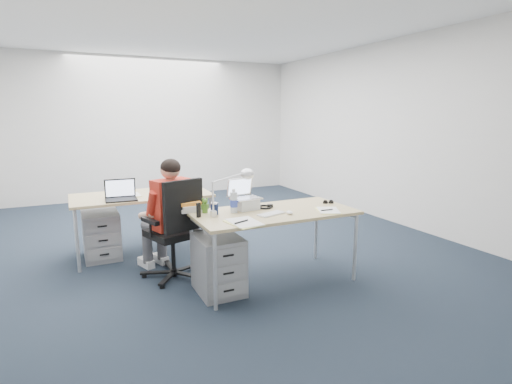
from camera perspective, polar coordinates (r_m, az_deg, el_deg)
floor at (r=5.35m, az=-6.88°, el=-7.30°), size 7.00×7.00×0.00m
room at (r=5.08m, az=-7.33°, el=11.38°), size 6.02×7.02×2.80m
desk_near at (r=3.98m, az=2.57°, el=-3.38°), size 1.60×0.80×0.73m
desk_far at (r=4.99m, az=-16.00°, el=-0.85°), size 1.60×0.80×0.73m
office_chair at (r=4.25m, az=-11.52°, el=-8.08°), size 0.84×0.84×1.05m
seated_person at (r=4.31m, az=-12.81°, el=-3.39°), size 0.51×0.72×1.23m
drawer_pedestal_near at (r=3.86m, az=-5.39°, el=-10.26°), size 0.40×0.50×0.55m
drawer_pedestal_far at (r=5.07m, az=-21.21°, el=-5.76°), size 0.40×0.50×0.55m
silver_laptop at (r=4.01m, az=-1.43°, el=-0.36°), size 0.32×0.27×0.30m
wireless_keyboard at (r=3.83m, az=2.19°, el=-3.13°), size 0.31×0.20×0.01m
computer_mouse at (r=3.85m, az=4.81°, el=-2.94°), size 0.08×0.10×0.03m
headphones at (r=4.09m, az=1.20°, el=-2.07°), size 0.21×0.17×0.03m
can_koozie at (r=3.83m, az=-5.95°, el=-2.38°), size 0.08×0.08×0.12m
water_bottle at (r=3.89m, az=-3.19°, el=-1.26°), size 0.09×0.09×0.23m
bear_figurine at (r=3.92m, az=-7.30°, el=-1.89°), size 0.09×0.07×0.15m
book_stack at (r=4.00m, az=-9.34°, el=-2.04°), size 0.26×0.22×0.10m
cordless_phone at (r=3.75m, az=-8.21°, el=-2.58°), size 0.04×0.04×0.14m
papers_left at (r=3.52m, az=-1.77°, el=-4.42°), size 0.26×0.36×0.01m
papers_right at (r=4.03m, az=10.28°, el=-2.64°), size 0.29×0.34×0.01m
sunglasses at (r=4.36m, az=10.28°, el=-1.46°), size 0.13×0.09×0.03m
desk_lamp at (r=3.78m, az=-4.24°, el=0.06°), size 0.42×0.29×0.45m
dark_laptop at (r=4.68m, az=-18.76°, el=0.32°), size 0.35×0.34×0.24m
far_cup at (r=5.10m, az=-11.35°, el=0.79°), size 0.10×0.10×0.11m
far_papers at (r=4.95m, az=-17.59°, el=-0.44°), size 0.23×0.31×0.01m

